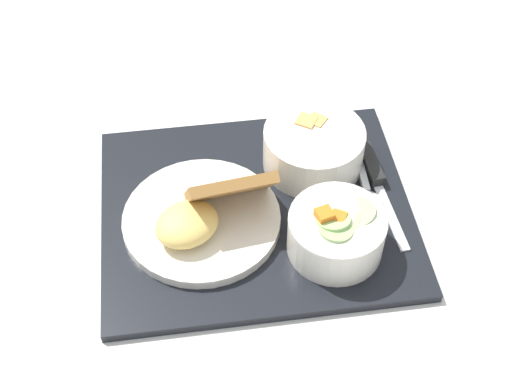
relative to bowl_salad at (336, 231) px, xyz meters
name	(u,v)px	position (x,y,z in m)	size (l,w,h in m)	color
ground_plane	(256,214)	(0.08, -0.08, -0.05)	(4.00, 4.00, 0.00)	silver
serving_tray	(256,211)	(0.08, -0.08, -0.04)	(0.41, 0.34, 0.01)	black
bowl_salad	(336,231)	(0.00, 0.00, 0.00)	(0.12, 0.12, 0.07)	silver
bowl_soup	(314,146)	(-0.01, -0.14, 0.00)	(0.13, 0.13, 0.06)	silver
plate_main	(204,215)	(0.15, -0.06, -0.01)	(0.20, 0.20, 0.09)	silver
knife	(374,172)	(-0.08, -0.11, -0.02)	(0.02, 0.18, 0.02)	silver
spoon	(367,191)	(-0.06, -0.08, -0.03)	(0.04, 0.15, 0.01)	silver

